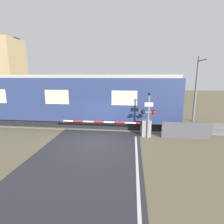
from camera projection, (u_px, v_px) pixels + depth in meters
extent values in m
plane|color=#6B6047|center=(96.00, 140.00, 11.09)|extent=(80.00, 80.00, 0.00)
cube|color=gray|center=(105.00, 125.00, 14.55)|extent=(36.00, 3.20, 0.03)
cube|color=#595451|center=(103.00, 126.00, 13.84)|extent=(36.00, 0.08, 0.10)
cube|color=#595451|center=(106.00, 122.00, 15.24)|extent=(36.00, 0.08, 0.10)
cube|color=black|center=(66.00, 120.00, 14.87)|extent=(16.73, 2.59, 0.60)
cube|color=navy|center=(65.00, 98.00, 14.47)|extent=(18.18, 3.05, 3.27)
cube|color=#ADA89E|center=(64.00, 76.00, 14.11)|extent=(17.82, 2.81, 0.24)
cube|color=beige|center=(124.00, 98.00, 12.36)|extent=(1.82, 0.02, 1.05)
cube|color=beige|center=(57.00, 97.00, 12.93)|extent=(1.82, 0.02, 1.05)
cube|color=gray|center=(146.00, 128.00, 11.75)|extent=(0.60, 0.44, 1.13)
cylinder|color=gray|center=(147.00, 123.00, 11.68)|extent=(0.16, 0.16, 0.18)
cylinder|color=red|center=(141.00, 123.00, 11.72)|extent=(0.73, 0.11, 0.11)
cylinder|color=white|center=(130.00, 123.00, 11.80)|extent=(0.73, 0.11, 0.11)
cylinder|color=red|center=(120.00, 123.00, 11.89)|extent=(0.73, 0.11, 0.11)
cylinder|color=white|center=(109.00, 122.00, 11.97)|extent=(0.73, 0.11, 0.11)
cylinder|color=red|center=(99.00, 122.00, 12.05)|extent=(0.73, 0.11, 0.11)
cylinder|color=white|center=(88.00, 122.00, 12.13)|extent=(0.73, 0.11, 0.11)
cylinder|color=red|center=(78.00, 121.00, 12.22)|extent=(0.73, 0.11, 0.11)
cylinder|color=white|center=(68.00, 121.00, 12.30)|extent=(0.73, 0.11, 0.11)
cylinder|color=red|center=(63.00, 121.00, 12.34)|extent=(0.20, 0.02, 0.20)
cylinder|color=gray|center=(148.00, 117.00, 11.28)|extent=(0.11, 0.11, 2.80)
cube|color=gray|center=(149.00, 112.00, 11.21)|extent=(0.80, 0.07, 0.07)
sphere|color=black|center=(143.00, 112.00, 11.20)|extent=(0.24, 0.24, 0.24)
sphere|color=red|center=(154.00, 112.00, 11.13)|extent=(0.24, 0.24, 0.24)
cylinder|color=black|center=(143.00, 112.00, 11.31)|extent=(0.30, 0.06, 0.30)
cylinder|color=black|center=(154.00, 112.00, 11.23)|extent=(0.30, 0.06, 0.30)
cube|color=white|center=(149.00, 104.00, 11.07)|extent=(0.53, 0.02, 0.26)
sphere|color=black|center=(149.00, 94.00, 10.97)|extent=(0.18, 0.18, 0.18)
cylinder|color=slate|center=(196.00, 90.00, 15.21)|extent=(0.20, 0.20, 5.64)
cube|color=slate|center=(203.00, 60.00, 13.84)|extent=(0.10, 1.80, 0.08)
cube|color=tan|center=(6.00, 70.00, 29.39)|extent=(4.87, 4.87, 9.96)
cone|color=olive|center=(2.00, 36.00, 28.28)|extent=(5.35, 5.35, 0.80)
cube|color=#4C4C51|center=(186.00, 131.00, 11.31)|extent=(3.14, 0.06, 1.10)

